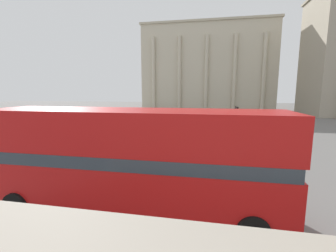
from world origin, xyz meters
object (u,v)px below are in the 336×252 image
at_px(double_decker_bus, 133,157).
at_px(car_black, 197,129).
at_px(traffic_light_mid, 164,122).
at_px(pedestrian_yellow, 228,121).
at_px(plaza_building_left, 207,68).
at_px(pedestrian_olive, 190,132).
at_px(traffic_light_far, 236,116).
at_px(pedestrian_red, 153,125).

height_order(double_decker_bus, car_black, double_decker_bus).
relative_size(double_decker_bus, car_black, 2.69).
distance_m(traffic_light_mid, pedestrian_yellow, 12.27).
distance_m(double_decker_bus, plaza_building_left, 54.68).
bearing_deg(pedestrian_yellow, traffic_light_mid, 116.14).
xyz_separation_m(double_decker_bus, pedestrian_olive, (1.00, 12.66, -1.28)).
bearing_deg(car_black, traffic_light_far, 92.21).
distance_m(traffic_light_mid, car_black, 6.50).
xyz_separation_m(car_black, pedestrian_olive, (-0.45, -4.00, 0.32)).
distance_m(traffic_light_far, pedestrian_olive, 6.80).
bearing_deg(pedestrian_yellow, plaza_building_left, -27.77).
relative_size(plaza_building_left, traffic_light_mid, 10.03).
distance_m(plaza_building_left, traffic_light_far, 37.74).
xyz_separation_m(traffic_light_mid, pedestrian_olive, (2.03, 1.82, -1.19)).
xyz_separation_m(plaza_building_left, traffic_light_far, (4.01, -36.48, -8.79)).
bearing_deg(pedestrian_olive, car_black, 144.23).
height_order(double_decker_bus, pedestrian_yellow, double_decker_bus).
bearing_deg(pedestrian_red, double_decker_bus, -9.17).
bearing_deg(pedestrian_olive, pedestrian_yellow, 125.60).
relative_size(car_black, pedestrian_yellow, 2.34).
relative_size(plaza_building_left, pedestrian_red, 21.11).
bearing_deg(pedestrian_yellow, pedestrian_olive, 121.17).
relative_size(pedestrian_olive, pedestrian_yellow, 0.98).
height_order(traffic_light_far, pedestrian_yellow, traffic_light_far).
xyz_separation_m(double_decker_bus, pedestrian_red, (-3.62, 17.03, -1.39)).
bearing_deg(traffic_light_far, car_black, -168.87).
relative_size(car_black, pedestrian_olive, 2.38).
height_order(pedestrian_olive, pedestrian_red, pedestrian_olive).
distance_m(plaza_building_left, pedestrian_olive, 42.49).
xyz_separation_m(plaza_building_left, pedestrian_olive, (-0.64, -41.31, -9.90)).
distance_m(car_black, pedestrian_red, 5.09).
height_order(traffic_light_far, pedestrian_olive, traffic_light_far).
xyz_separation_m(pedestrian_olive, pedestrian_yellow, (4.09, 8.76, 0.02)).
distance_m(car_black, pedestrian_olive, 4.04).
relative_size(pedestrian_red, pedestrian_yellow, 0.89).
relative_size(double_decker_bus, pedestrian_yellow, 6.31).
bearing_deg(double_decker_bus, pedestrian_yellow, 69.49).
height_order(traffic_light_mid, pedestrian_red, traffic_light_mid).
bearing_deg(traffic_light_far, double_decker_bus, -107.92).
height_order(plaza_building_left, pedestrian_red, plaza_building_left).
bearing_deg(plaza_building_left, pedestrian_olive, -90.88).
bearing_deg(car_black, pedestrian_red, -103.08).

